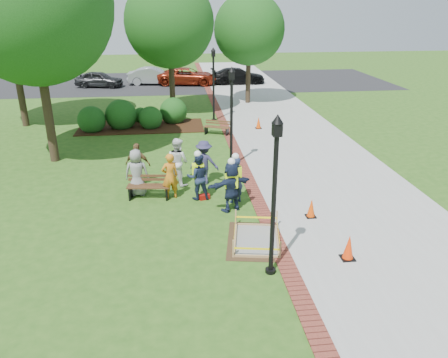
{
  "coord_description": "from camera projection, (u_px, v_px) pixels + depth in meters",
  "views": [
    {
      "loc": [
        -1.09,
        -12.54,
        6.62
      ],
      "look_at": [
        0.5,
        1.2,
        1.0
      ],
      "focal_mm": 35.0,
      "sensor_mm": 36.0,
      "label": 1
    }
  ],
  "objects": [
    {
      "name": "tree_left",
      "position": [
        31.0,
        3.0,
        17.18
      ],
      "size": [
        6.45,
        6.45,
        9.8
      ],
      "color": "#3D2D1E",
      "rests_on": "ground"
    },
    {
      "name": "cone_far",
      "position": [
        259.0,
        123.0,
        24.46
      ],
      "size": [
        0.35,
        0.35,
        0.68
      ],
      "color": "black",
      "rests_on": "ground"
    },
    {
      "name": "shrub_a",
      "position": [
        93.0,
        131.0,
        24.05
      ],
      "size": [
        1.52,
        1.52,
        1.52
      ],
      "primitive_type": "sphere",
      "color": "#164213",
      "rests_on": "ground"
    },
    {
      "name": "brick_edging",
      "position": [
        228.0,
        134.0,
        23.53
      ],
      "size": [
        0.5,
        60.0,
        0.03
      ],
      "primitive_type": "cube",
      "color": "maroon",
      "rests_on": "ground"
    },
    {
      "name": "casual_person_d",
      "position": [
        138.0,
        164.0,
        16.74
      ],
      "size": [
        0.61,
        0.48,
        1.68
      ],
      "color": "brown",
      "rests_on": "ground"
    },
    {
      "name": "cone_front",
      "position": [
        349.0,
        248.0,
        11.97
      ],
      "size": [
        0.38,
        0.38,
        0.75
      ],
      "color": "black",
      "rests_on": "ground"
    },
    {
      "name": "shrub_c",
      "position": [
        151.0,
        128.0,
        24.7
      ],
      "size": [
        1.34,
        1.34,
        1.34
      ],
      "primitive_type": "sphere",
      "color": "#164213",
      "rests_on": "ground"
    },
    {
      "name": "casual_person_a",
      "position": [
        137.0,
        173.0,
        15.85
      ],
      "size": [
        0.58,
        0.4,
        1.74
      ],
      "color": "gray",
      "rests_on": "ground"
    },
    {
      "name": "parked_car_b",
      "position": [
        154.0,
        84.0,
        37.76
      ],
      "size": [
        2.61,
        5.01,
        1.57
      ],
      "primitive_type": "imported",
      "rotation": [
        0.0,
        0.0,
        1.46
      ],
      "color": "#ACADB1",
      "rests_on": "ground"
    },
    {
      "name": "wet_concrete_pad",
      "position": [
        256.0,
        234.0,
        12.94
      ],
      "size": [
        2.08,
        2.56,
        0.55
      ],
      "color": "#47331E",
      "rests_on": "ground"
    },
    {
      "name": "shrub_b",
      "position": [
        122.0,
        128.0,
        24.71
      ],
      "size": [
        1.75,
        1.75,
        1.75
      ],
      "primitive_type": "sphere",
      "color": "#164213",
      "rests_on": "ground"
    },
    {
      "name": "casual_person_c",
      "position": [
        178.0,
        162.0,
        16.77
      ],
      "size": [
        0.69,
        0.69,
        1.86
      ],
      "color": "white",
      "rests_on": "ground"
    },
    {
      "name": "parked_car_d",
      "position": [
        238.0,
        84.0,
        38.11
      ],
      "size": [
        2.0,
        4.53,
        1.47
      ],
      "primitive_type": "imported",
      "rotation": [
        0.0,
        0.0,
        1.58
      ],
      "color": "black",
      "rests_on": "ground"
    },
    {
      "name": "lamp_far",
      "position": [
        214.0,
        79.0,
        25.31
      ],
      "size": [
        0.28,
        0.28,
        4.26
      ],
      "color": "black",
      "rests_on": "ground"
    },
    {
      "name": "shrub_e",
      "position": [
        141.0,
        122.0,
        25.97
      ],
      "size": [
        0.94,
        0.94,
        0.94
      ],
      "primitive_type": "sphere",
      "color": "#164213",
      "rests_on": "ground"
    },
    {
      "name": "tree_right",
      "position": [
        249.0,
        29.0,
        29.07
      ],
      "size": [
        4.73,
        4.73,
        7.31
      ],
      "color": "#3D2D1E",
      "rests_on": "ground"
    },
    {
      "name": "tree_back",
      "position": [
        169.0,
        23.0,
        25.84
      ],
      "size": [
        5.33,
        5.33,
        8.17
      ],
      "color": "#3D2D1E",
      "rests_on": "ground"
    },
    {
      "name": "tree_far",
      "position": [
        4.0,
        0.0,
        22.68
      ],
      "size": [
        6.67,
        6.67,
        10.06
      ],
      "color": "#3D2D1E",
      "rests_on": "ground"
    },
    {
      "name": "ground",
      "position": [
        213.0,
        222.0,
        14.15
      ],
      "size": [
        100.0,
        100.0,
        0.0
      ],
      "primitive_type": "plane",
      "color": "#285116",
      "rests_on": "ground"
    },
    {
      "name": "hivis_worker_c",
      "position": [
        198.0,
        175.0,
        15.5
      ],
      "size": [
        0.56,
        0.38,
        1.83
      ],
      "color": "#1C234A",
      "rests_on": "ground"
    },
    {
      "name": "lamp_near",
      "position": [
        274.0,
        186.0,
        10.59
      ],
      "size": [
        0.28,
        0.28,
        4.26
      ],
      "color": "black",
      "rests_on": "ground"
    },
    {
      "name": "parking_lot",
      "position": [
        185.0,
        82.0,
        39.0
      ],
      "size": [
        36.0,
        12.0,
        0.01
      ],
      "primitive_type": "cube",
      "color": "black",
      "rests_on": "ground"
    },
    {
      "name": "sidewalk",
      "position": [
        287.0,
        132.0,
        23.88
      ],
      "size": [
        6.0,
        60.0,
        0.02
      ],
      "primitive_type": "cube",
      "color": "#9E9E99",
      "rests_on": "ground"
    },
    {
      "name": "cone_back",
      "position": [
        311.0,
        208.0,
        14.35
      ],
      "size": [
        0.34,
        0.34,
        0.66
      ],
      "color": "black",
      "rests_on": "ground"
    },
    {
      "name": "bench_far",
      "position": [
        217.0,
        130.0,
        23.41
      ],
      "size": [
        1.43,
        0.95,
        0.74
      ],
      "color": "brown",
      "rests_on": "ground"
    },
    {
      "name": "parked_car_c",
      "position": [
        188.0,
        85.0,
        37.69
      ],
      "size": [
        2.68,
        4.97,
        1.54
      ],
      "primitive_type": "imported",
      "rotation": [
        0.0,
        0.0,
        1.44
      ],
      "color": "maroon",
      "rests_on": "ground"
    },
    {
      "name": "hivis_worker_b",
      "position": [
        235.0,
        178.0,
        15.23
      ],
      "size": [
        0.63,
        0.52,
        1.84
      ],
      "color": "#1C1D4B",
      "rests_on": "ground"
    },
    {
      "name": "casual_person_e",
      "position": [
        204.0,
        162.0,
        16.87
      ],
      "size": [
        0.63,
        0.5,
        1.74
      ],
      "color": "#2E2B4C",
      "rests_on": "ground"
    },
    {
      "name": "bench_near",
      "position": [
        149.0,
        191.0,
        15.79
      ],
      "size": [
        1.58,
        0.69,
        0.83
      ],
      "color": "brown",
      "rests_on": "ground"
    },
    {
      "name": "parked_car_a",
      "position": [
        100.0,
        87.0,
        36.55
      ],
      "size": [
        2.76,
        4.72,
        1.44
      ],
      "primitive_type": "imported",
      "rotation": [
        0.0,
        0.0,
        1.37
      ],
      "color": "#28282B",
      "rests_on": "ground"
    },
    {
      "name": "mulch_bed",
      "position": [
        141.0,
        127.0,
        24.87
      ],
      "size": [
        7.0,
        3.0,
        0.05
      ],
      "primitive_type": "cube",
      "color": "#381E0F",
      "rests_on": "ground"
    },
    {
      "name": "lamp_mid",
      "position": [
        231.0,
        110.0,
        17.95
      ],
      "size": [
        0.28,
        0.28,
        4.26
      ],
      "color": "black",
      "rests_on": "ground"
    },
    {
      "name": "shrub_d",
      "position": [
        174.0,
        122.0,
        25.85
      ],
      "size": [
        1.6,
        1.6,
        1.6
      ],
      "primitive_type": "sphere",
      "color": "#164213",
      "rests_on": "ground"
    },
    {
      "name": "casual_person_b",
      "position": [
        170.0,
        176.0,
        15.57
      ],
      "size": [
        0.62,
        0.49,
        1.7
      ],
      "color": "orange",
      "rests_on": "ground"
    },
    {
      "name": "hivis_worker_a",
      "position": [
        231.0,
        185.0,
        14.61
      ],
      "size": [
        0.65,
        0.55,
        1.89
      ],
      "color": "#182940",
      "rests_on": "ground"
    },
    {
      "name": "toolbox",
      "position": [
        204.0,
        197.0,
        15.76
      ],
      "size": [
        0.42,
        0.32,
        0.19
      ],
      "primitive_type": "cube",
      "rotation": [
        0.0,
        0.0,
        0.34
      ],
      "color": "maroon",
      "rests_on": "ground"
    }
  ]
}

